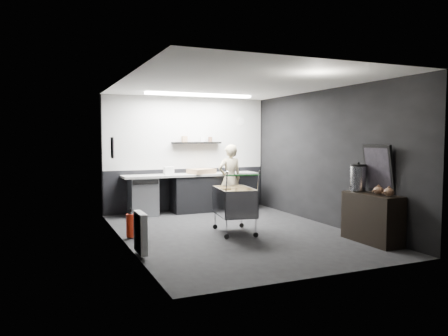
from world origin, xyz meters
name	(u,v)px	position (x,y,z in m)	size (l,w,h in m)	color
floor	(235,233)	(0.00, 0.00, 0.00)	(5.50, 5.50, 0.00)	black
ceiling	(235,84)	(0.00, 0.00, 2.70)	(5.50, 5.50, 0.00)	white
wall_back	(187,154)	(0.00, 2.75, 1.35)	(5.50, 5.50, 0.00)	black
wall_front	(327,169)	(0.00, -2.75, 1.35)	(5.50, 5.50, 0.00)	black
wall_left	(124,162)	(-2.00, 0.00, 1.35)	(5.50, 5.50, 0.00)	black
wall_right	(326,157)	(2.00, 0.00, 1.35)	(5.50, 5.50, 0.00)	black
kitchen_wall_panel	(187,133)	(0.00, 2.73, 1.85)	(3.95, 0.02, 1.70)	beige
dado_panel	(187,189)	(0.00, 2.73, 0.50)	(3.95, 0.02, 1.00)	black
floating_shelf	(197,143)	(0.20, 2.62, 1.62)	(1.20, 0.22, 0.04)	black
wall_clock	(240,121)	(1.40, 2.72, 2.15)	(0.20, 0.20, 0.03)	white
poster	(112,148)	(-1.98, 1.30, 1.55)	(0.02, 0.30, 0.40)	white
poster_red_band	(112,144)	(-1.98, 1.30, 1.62)	(0.01, 0.22, 0.10)	red
radiator	(140,233)	(-1.94, -0.90, 0.35)	(0.10, 0.50, 0.60)	white
ceiling_strip	(200,95)	(0.00, 1.85, 2.67)	(2.40, 0.20, 0.04)	white
prep_counter	(197,192)	(0.14, 2.42, 0.46)	(3.20, 0.61, 0.90)	black
person	(230,179)	(0.78, 1.97, 0.79)	(0.58, 0.38, 1.58)	beige
shopping_cart	(234,204)	(-0.02, -0.03, 0.54)	(0.75, 1.10, 1.12)	silver
sideboard	(372,211)	(1.79, -1.56, 0.52)	(0.46, 1.09, 1.63)	black
fire_extinguisher	(131,225)	(-1.85, 0.29, 0.24)	(0.15, 0.15, 0.49)	red
cardboard_box	(201,171)	(0.23, 2.37, 0.96)	(0.57, 0.43, 0.11)	#9D7954
pink_tub	(170,171)	(-0.51, 2.42, 0.99)	(0.18, 0.18, 0.18)	silver
white_container	(169,171)	(-0.56, 2.37, 0.99)	(0.20, 0.16, 0.18)	white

